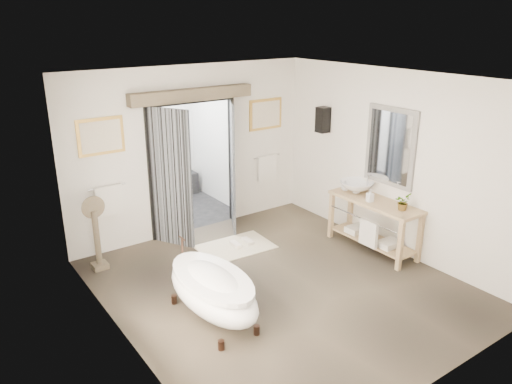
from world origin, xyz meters
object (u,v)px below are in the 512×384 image
vanity (373,221)px  rug (235,247)px  basin (357,187)px  clawfoot_tub (212,290)px

vanity → rug: vanity is taller
rug → basin: bearing=-25.9°
basin → vanity: bearing=-119.0°
clawfoot_tub → rug: (1.36, 1.57, -0.40)m
rug → basin: (1.84, -0.90, 0.94)m
basin → clawfoot_tub: bearing=170.0°
clawfoot_tub → vanity: 3.15m
vanity → rug: size_ratio=1.33×
vanity → rug: bearing=142.7°
vanity → rug: 2.30m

